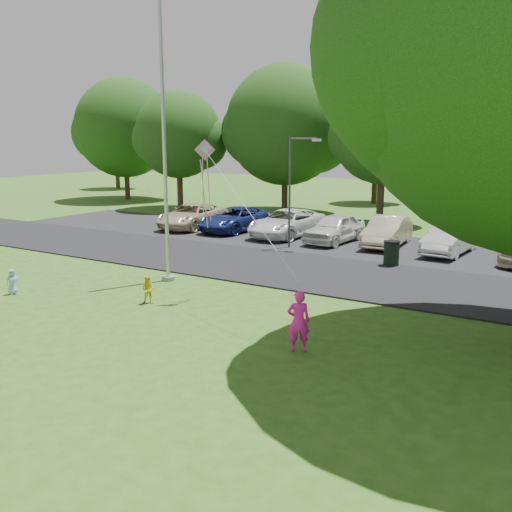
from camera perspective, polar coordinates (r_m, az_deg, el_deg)
The scene contains 13 objects.
ground at distance 16.00m, azimuth -10.70°, elevation -7.73°, with size 120.00×120.00×0.00m, color #2C5817.
park_road at distance 23.16m, azimuth 4.37°, elevation -1.40°, with size 60.00×6.00×0.06m, color black.
parking_strip at distance 28.98m, azimuth 10.27°, elevation 1.11°, with size 42.00×7.00×0.06m, color black.
flagpole at distance 21.20m, azimuth -9.08°, elevation 8.58°, with size 0.50×0.50×10.00m.
street_lamp at distance 27.35m, azimuth 3.83°, elevation 7.41°, with size 1.49×0.51×5.38m.
trash_can at distance 24.39m, azimuth 13.39°, elevation 0.23°, with size 0.69×0.69×1.09m.
tree_row at distance 36.37m, azimuth 18.15°, elevation 11.85°, with size 64.35×11.94×10.88m.
horizon_trees at distance 45.40m, azimuth 24.04°, elevation 9.50°, with size 77.46×7.20×7.02m.
parked_cars at distance 29.30m, azimuth 8.26°, elevation 2.77°, with size 23.17×5.64×1.46m.
woman at distance 14.35m, azimuth 4.28°, elevation -6.51°, with size 0.58×0.38×1.58m, color #FF21AA.
child_yellow at distance 18.78m, azimuth -10.70°, elevation -3.33°, with size 0.45×0.35×0.93m, color yellow.
child_blue at distance 21.28m, azimuth -23.19°, elevation -2.38°, with size 0.43×0.28×0.87m, color #9EB7F3.
kite at distance 18.43m, azimuth -4.99°, elevation 9.10°, with size 5.11×3.01×3.45m.
Camera 1 is at (10.26, -11.09, 5.28)m, focal length 40.00 mm.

